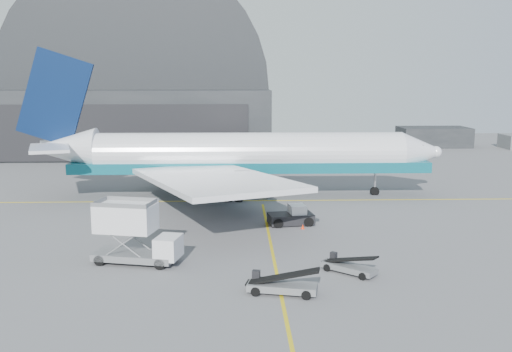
{
  "coord_description": "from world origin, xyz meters",
  "views": [
    {
      "loc": [
        -2.83,
        -44.75,
        14.11
      ],
      "look_at": [
        -0.99,
        10.87,
        4.5
      ],
      "focal_mm": 40.0,
      "sensor_mm": 36.0,
      "label": 1
    }
  ],
  "objects_px": {
    "catering_truck": "(134,234)",
    "belt_loader_a": "(282,285)",
    "airliner": "(233,155)",
    "pushback_tug": "(292,217)",
    "belt_loader_b": "(349,266)"
  },
  "relations": [
    {
      "from": "airliner",
      "to": "catering_truck",
      "type": "relative_size",
      "value": 7.14
    },
    {
      "from": "pushback_tug",
      "to": "belt_loader_a",
      "type": "xyz_separation_m",
      "value": [
        -2.42,
        -18.08,
        -0.17
      ]
    },
    {
      "from": "belt_loader_b",
      "to": "belt_loader_a",
      "type": "bearing_deg",
      "value": -102.27
    },
    {
      "from": "airliner",
      "to": "catering_truck",
      "type": "xyz_separation_m",
      "value": [
        -7.46,
        -25.07,
        -2.63
      ]
    },
    {
      "from": "airliner",
      "to": "pushback_tug",
      "type": "distance_m",
      "value": 15.48
    },
    {
      "from": "catering_truck",
      "to": "belt_loader_a",
      "type": "xyz_separation_m",
      "value": [
        10.86,
        -6.72,
        -1.76
      ]
    },
    {
      "from": "pushback_tug",
      "to": "belt_loader_b",
      "type": "relative_size",
      "value": 1.16
    },
    {
      "from": "belt_loader_a",
      "to": "belt_loader_b",
      "type": "distance_m",
      "value": 6.51
    },
    {
      "from": "airliner",
      "to": "pushback_tug",
      "type": "height_order",
      "value": "airliner"
    },
    {
      "from": "airliner",
      "to": "catering_truck",
      "type": "height_order",
      "value": "airliner"
    },
    {
      "from": "belt_loader_a",
      "to": "belt_loader_b",
      "type": "height_order",
      "value": "belt_loader_a"
    },
    {
      "from": "catering_truck",
      "to": "belt_loader_b",
      "type": "xyz_separation_m",
      "value": [
        16.09,
        -2.85,
        -1.83
      ]
    },
    {
      "from": "pushback_tug",
      "to": "belt_loader_b",
      "type": "height_order",
      "value": "pushback_tug"
    },
    {
      "from": "airliner",
      "to": "belt_loader_b",
      "type": "distance_m",
      "value": 29.56
    },
    {
      "from": "pushback_tug",
      "to": "belt_loader_b",
      "type": "bearing_deg",
      "value": -87.67
    }
  ]
}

